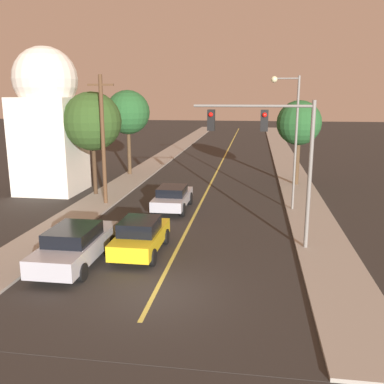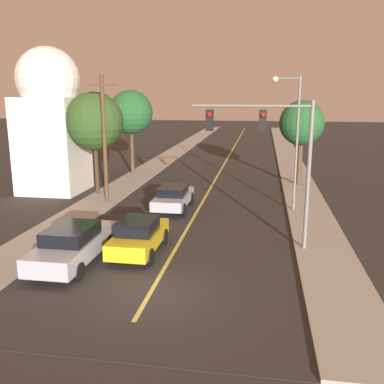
% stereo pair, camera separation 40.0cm
% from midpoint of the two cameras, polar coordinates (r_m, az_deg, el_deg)
% --- Properties ---
extents(ground_plane, '(200.00, 200.00, 0.00)m').
position_cam_midpoint_polar(ground_plane, '(15.35, -4.80, -13.26)').
color(ground_plane, '#2D2B28').
extents(road_surface, '(10.51, 80.00, 0.01)m').
position_cam_midpoint_polar(road_surface, '(49.92, 5.33, 5.08)').
color(road_surface, '#2D2B28').
rests_on(road_surface, ground).
extents(sidewalk_left, '(2.50, 80.00, 0.12)m').
position_cam_midpoint_polar(sidewalk_left, '(50.78, -2.04, 5.32)').
color(sidewalk_left, '#9E998E').
rests_on(sidewalk_left, ground).
extents(sidewalk_right, '(2.50, 80.00, 0.12)m').
position_cam_midpoint_polar(sidewalk_right, '(49.88, 12.83, 4.87)').
color(sidewalk_right, '#9E998E').
rests_on(sidewalk_right, ground).
extents(car_near_lane_front, '(1.85, 4.19, 1.57)m').
position_cam_midpoint_polar(car_near_lane_front, '(18.68, -6.50, -5.78)').
color(car_near_lane_front, gold).
rests_on(car_near_lane_front, ground).
extents(car_near_lane_second, '(1.90, 4.42, 1.44)m').
position_cam_midpoint_polar(car_near_lane_second, '(25.50, -2.06, -0.68)').
color(car_near_lane_second, '#A5A8B2').
rests_on(car_near_lane_second, ground).
extents(car_outer_lane_front, '(2.02, 5.20, 1.60)m').
position_cam_midpoint_polar(car_outer_lane_front, '(18.11, -14.92, -6.68)').
color(car_outer_lane_front, '#A5A8B2').
rests_on(car_outer_lane_front, ground).
extents(traffic_signal_mast, '(5.12, 0.42, 6.41)m').
position_cam_midpoint_polar(traffic_signal_mast, '(18.63, 11.14, 6.35)').
color(traffic_signal_mast, slate).
rests_on(traffic_signal_mast, ground).
extents(streetlamp_right, '(1.62, 0.36, 7.65)m').
position_cam_midpoint_polar(streetlamp_right, '(25.21, 13.58, 8.45)').
color(streetlamp_right, slate).
rests_on(streetlamp_right, ground).
extents(utility_pole_left, '(1.60, 0.24, 7.78)m').
position_cam_midpoint_polar(utility_pole_left, '(26.70, -11.20, 7.11)').
color(utility_pole_left, '#513823').
rests_on(utility_pole_left, ground).
extents(tree_left_near, '(3.85, 3.85, 6.83)m').
position_cam_midpoint_polar(tree_left_near, '(29.31, -12.53, 9.19)').
color(tree_left_near, '#3D2B1C').
rests_on(tree_left_near, ground).
extents(tree_left_far, '(3.61, 3.61, 6.99)m').
position_cam_midpoint_polar(tree_left_far, '(36.36, -7.83, 10.46)').
color(tree_left_far, '#4C3823').
rests_on(tree_left_far, ground).
extents(tree_right_near, '(3.26, 3.26, 6.23)m').
position_cam_midpoint_polar(tree_right_near, '(32.64, 14.77, 8.83)').
color(tree_right_near, '#4C3823').
rests_on(tree_right_near, ground).
extents(domed_building_left, '(4.30, 4.30, 9.89)m').
position_cam_midpoint_polar(domed_building_left, '(31.33, -17.95, 9.38)').
color(domed_building_left, silver).
rests_on(domed_building_left, ground).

